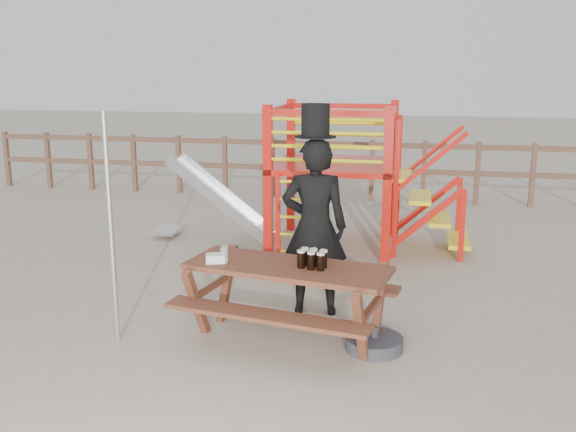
% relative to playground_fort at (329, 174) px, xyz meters
% --- Properties ---
extents(ground, '(60.00, 60.00, 0.00)m').
position_rel_playground_fort_xyz_m(ground, '(-0.12, -3.58, -1.07)').
color(ground, tan).
rests_on(ground, ground).
extents(back_fence, '(15.09, 0.09, 1.20)m').
position_rel_playground_fort_xyz_m(back_fence, '(-0.12, 3.42, -0.34)').
color(back_fence, brown).
rests_on(back_fence, ground).
extents(playground_fort, '(4.71, 1.84, 2.10)m').
position_rel_playground_fort_xyz_m(playground_fort, '(0.00, 0.00, 0.00)').
color(playground_fort, red).
rests_on(playground_fort, ground).
extents(picnic_table, '(2.14, 1.67, 0.75)m').
position_rel_playground_fort_xyz_m(picnic_table, '(0.08, -3.40, -0.60)').
color(picnic_table, brown).
rests_on(picnic_table, ground).
extents(man_with_hat, '(0.74, 0.54, 2.23)m').
position_rel_playground_fort_xyz_m(man_with_hat, '(0.22, -2.66, -0.07)').
color(man_with_hat, black).
rests_on(man_with_hat, ground).
extents(metal_pole, '(0.05, 0.05, 2.21)m').
position_rel_playground_fort_xyz_m(metal_pole, '(-1.52, -3.78, 0.03)').
color(metal_pole, '#B2B2B7').
rests_on(metal_pole, ground).
extents(parasol_base, '(0.54, 0.54, 0.23)m').
position_rel_playground_fort_xyz_m(parasol_base, '(0.92, -3.48, -1.01)').
color(parasol_base, '#343439').
rests_on(parasol_base, ground).
extents(paper_bag, '(0.22, 0.19, 0.08)m').
position_rel_playground_fort_xyz_m(paper_bag, '(-0.62, -3.44, -0.28)').
color(paper_bag, white).
rests_on(paper_bag, picnic_table).
extents(stout_pints, '(0.28, 0.21, 0.17)m').
position_rel_playground_fort_xyz_m(stout_pints, '(0.32, -3.42, -0.24)').
color(stout_pints, black).
rests_on(stout_pints, picnic_table).
extents(empty_glasses, '(0.08, 0.12, 0.15)m').
position_rel_playground_fort_xyz_m(empty_glasses, '(-0.54, -3.41, -0.25)').
color(empty_glasses, silver).
rests_on(empty_glasses, picnic_table).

